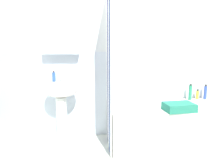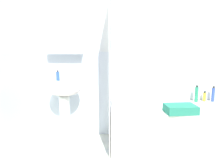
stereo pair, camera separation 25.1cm
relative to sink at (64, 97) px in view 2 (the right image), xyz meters
name	(u,v)px [view 2 (the right image)]	position (x,y,z in m)	size (l,w,h in m)	color
wall_back_tiled	(137,56)	(0.98, 0.23, 0.54)	(3.60, 0.18, 2.40)	silver
sink	(64,97)	(0.00, 0.00, 0.00)	(0.44, 0.34, 0.82)	white
faucet	(65,76)	(0.00, 0.08, 0.28)	(0.03, 0.12, 0.12)	silver
soap_dispenser	(58,76)	(-0.09, 0.07, 0.28)	(0.04, 0.04, 0.14)	#31599C
toothbrush_cup	(69,77)	(0.07, 0.03, 0.26)	(0.07, 0.07, 0.09)	white
bathtub	(170,127)	(1.38, -0.16, -0.34)	(1.50, 0.71, 0.52)	silver
shower_curtain	(110,69)	(0.62, -0.16, 0.40)	(0.01, 0.71, 2.00)	white
conditioner_bottle	(213,94)	(2.03, 0.12, 0.02)	(0.04, 0.04, 0.21)	#2F4BA2
shampoo_bottle	(205,97)	(1.92, 0.13, -0.01)	(0.04, 0.04, 0.14)	gold
body_wash_bottle	(196,94)	(1.79, 0.10, 0.03)	(0.04, 0.04, 0.23)	#23815B
towel_folded	(180,109)	(1.42, -0.41, -0.03)	(0.34, 0.24, 0.09)	#237860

